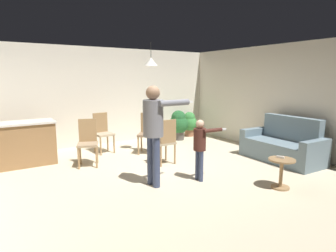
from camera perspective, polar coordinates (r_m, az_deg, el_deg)
ground at (r=5.88m, az=1.03°, el=-9.06°), size 7.68×7.68×0.00m
wall_back at (r=8.44m, az=-11.07°, el=5.84°), size 6.40×0.10×2.70m
wall_right at (r=7.83m, az=21.09°, el=5.08°), size 0.10×6.40×2.70m
couch_floral at (r=7.08m, az=21.86°, el=-3.73°), size 0.91×1.83×1.00m
kitchen_counter at (r=6.92m, az=-26.57°, el=-3.12°), size 1.26×0.66×0.95m
side_table_by_couch at (r=5.32m, az=21.56°, el=-8.09°), size 0.44×0.44×0.52m
person_adult at (r=4.92m, az=-2.82°, el=0.27°), size 0.87×0.51×1.75m
person_child at (r=5.26m, az=6.40°, el=-3.38°), size 0.58×0.36×1.14m
dining_chair_by_counter at (r=7.43m, az=-12.85°, el=-0.98°), size 0.46×0.46×1.00m
dining_chair_near_wall at (r=6.24m, az=-0.54°, el=-2.77°), size 0.43×0.43×1.00m
dining_chair_centre_back at (r=6.41m, az=-15.64°, el=-2.79°), size 0.54×0.54×1.00m
dining_chair_spare at (r=7.22m, az=-4.11°, el=-1.07°), size 0.59×0.59×1.00m
potted_plant_corner at (r=9.29m, az=4.24°, el=0.63°), size 0.51×0.51×0.79m
potted_plant_by_wall at (r=8.72m, az=2.09°, el=0.47°), size 0.59×0.59×0.90m
spare_remote_on_table at (r=5.30m, az=21.38°, el=-5.77°), size 0.08×0.13×0.04m
ceiling_light_pendant at (r=7.00m, az=-3.39°, el=12.62°), size 0.32×0.32×0.55m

